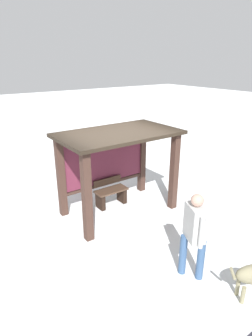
{
  "coord_description": "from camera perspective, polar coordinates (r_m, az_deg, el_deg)",
  "views": [
    {
      "loc": [
        -3.85,
        -5.75,
        3.89
      ],
      "look_at": [
        0.0,
        -0.32,
        1.34
      ],
      "focal_mm": 30.67,
      "sensor_mm": 36.0,
      "label": 1
    }
  ],
  "objects": [
    {
      "name": "ground_plane",
      "position": [
        7.94,
        -1.35,
        -8.41
      ],
      "size": [
        60.0,
        60.0,
        0.0
      ],
      "primitive_type": "plane",
      "color": "silver"
    },
    {
      "name": "bus_shelter",
      "position": [
        7.43,
        -2.28,
        3.06
      ],
      "size": [
        3.01,
        1.78,
        2.19
      ],
      "color": "#3F2922",
      "rests_on": "ground"
    },
    {
      "name": "bench_left_inside",
      "position": [
        8.09,
        -3.03,
        -5.15
      ],
      "size": [
        0.91,
        0.42,
        0.76
      ],
      "color": "#483325",
      "rests_on": "ground"
    },
    {
      "name": "person_walking",
      "position": [
        5.41,
        13.43,
        -11.85
      ],
      "size": [
        0.43,
        0.62,
        1.72
      ],
      "color": "#B2B2B0",
      "rests_on": "ground"
    }
  ]
}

